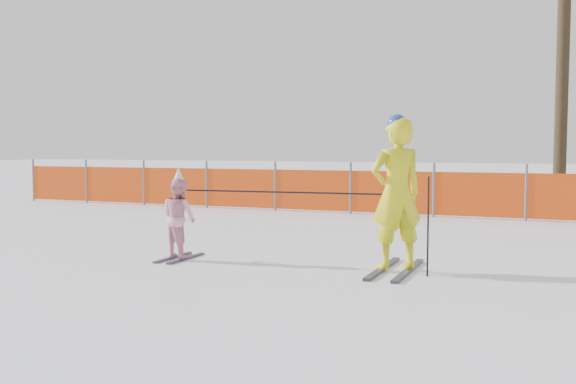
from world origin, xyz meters
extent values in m
plane|color=white|center=(0.00, 0.00, 0.00)|extent=(120.00, 120.00, 0.00)
cube|color=black|center=(1.32, 0.59, 0.02)|extent=(0.09, 1.61, 0.04)
cube|color=black|center=(1.66, 0.59, 0.02)|extent=(0.09, 1.61, 0.04)
imported|color=yellow|center=(1.49, 0.59, 1.01)|extent=(0.85, 0.81, 1.95)
sphere|color=#1B3C94|center=(1.49, 0.59, 1.91)|extent=(0.26, 0.26, 0.26)
cube|color=black|center=(-1.72, 0.28, 0.01)|extent=(0.09, 0.93, 0.03)
cube|color=black|center=(-1.50, 0.28, 0.01)|extent=(0.09, 0.93, 0.03)
imported|color=pink|center=(-1.61, 0.28, 0.60)|extent=(0.67, 0.61, 1.14)
cone|color=silver|center=(-1.61, 0.28, 1.21)|extent=(0.19, 0.19, 0.24)
cylinder|color=black|center=(1.94, 0.39, 0.63)|extent=(0.02, 0.02, 1.25)
cylinder|color=black|center=(-0.06, 0.43, 1.00)|extent=(2.85, 0.31, 0.02)
cylinder|color=#595960|center=(-11.19, 7.31, 0.62)|extent=(0.06, 0.06, 1.25)
cylinder|color=#595960|center=(-9.19, 7.31, 0.62)|extent=(0.06, 0.06, 1.25)
cylinder|color=#595960|center=(-7.19, 7.31, 0.62)|extent=(0.06, 0.06, 1.25)
cylinder|color=#595960|center=(-5.19, 7.31, 0.62)|extent=(0.06, 0.06, 1.25)
cylinder|color=#595960|center=(-3.19, 7.31, 0.62)|extent=(0.06, 0.06, 1.25)
cylinder|color=#595960|center=(-1.19, 7.31, 0.62)|extent=(0.06, 0.06, 1.25)
cylinder|color=#595960|center=(0.81, 7.31, 0.62)|extent=(0.06, 0.06, 1.25)
cylinder|color=#595960|center=(2.81, 7.31, 0.62)|extent=(0.06, 0.06, 1.25)
cube|color=#DD420B|center=(-3.61, 7.31, 0.55)|extent=(15.16, 0.03, 1.00)
cylinder|color=#322616|center=(3.49, 10.65, 3.44)|extent=(0.32, 0.32, 6.89)
camera|label=1|loc=(3.37, -7.60, 1.61)|focal=40.00mm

